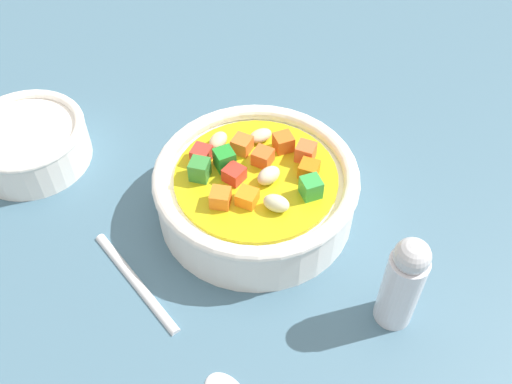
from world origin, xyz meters
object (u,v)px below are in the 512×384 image
(soup_bowl_main, at_px, (256,189))
(spoon, at_px, (178,333))
(side_bowl_small, at_px, (28,142))
(pepper_shaker, at_px, (403,282))

(soup_bowl_main, relative_size, spoon, 0.94)
(spoon, bearing_deg, soup_bowl_main, 115.19)
(spoon, bearing_deg, side_bowl_small, -179.64)
(pepper_shaker, bearing_deg, soup_bowl_main, 123.09)
(pepper_shaker, bearing_deg, spoon, 174.18)
(soup_bowl_main, distance_m, pepper_shaker, 0.15)
(side_bowl_small, xyz_separation_m, pepper_shaker, (0.27, -0.23, 0.02))
(soup_bowl_main, xyz_separation_m, spoon, (-0.08, -0.11, -0.02))
(soup_bowl_main, height_order, spoon, soup_bowl_main)
(side_bowl_small, bearing_deg, soup_bowl_main, -29.05)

